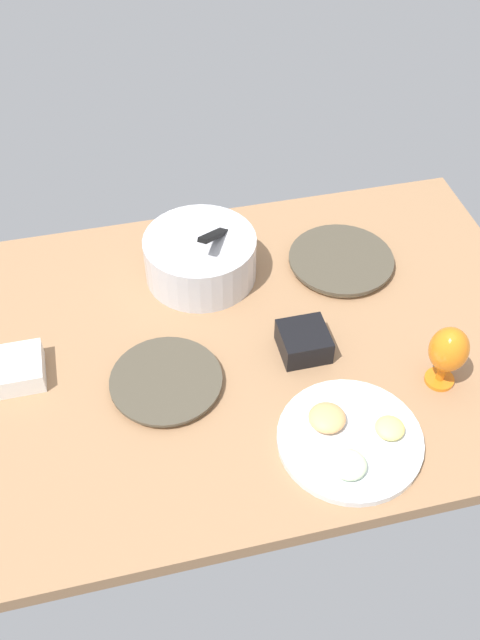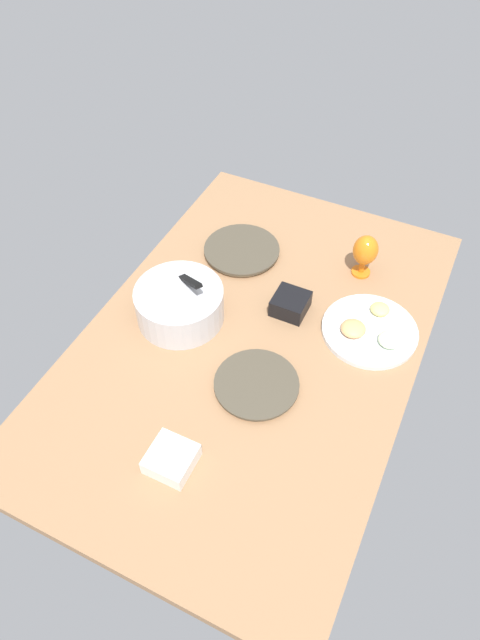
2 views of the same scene
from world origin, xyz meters
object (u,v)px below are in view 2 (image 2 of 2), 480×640
Objects in this scene: fruit_platter at (370,330)px; hurricane_glass_orange at (365,251)px; dinner_plate_right at (242,251)px; mixing_bowl at (180,303)px; square_bowl_black at (291,303)px; square_bowl_white at (171,458)px; dinner_plate_left at (256,385)px.

hurricane_glass_orange is (25.99, 11.28, 8.90)cm from fruit_platter.
dinner_plate_right is 38.12cm from mixing_bowl.
square_bowl_black is 0.93× the size of square_bowl_white.
mixing_bowl is 67.16cm from hurricane_glass_orange.
dinner_plate_right is 33.16cm from square_bowl_black.
hurricane_glass_orange reaches higher than fruit_platter.
dinner_plate_right is 2.31× the size of square_bowl_white.
mixing_bowl reaches higher than square_bowl_white.
dinner_plate_left is 2.12× the size of square_bowl_white.
square_bowl_black reaches higher than dinner_plate_right.
hurricane_glass_orange reaches higher than dinner_plate_left.
dinner_plate_left is 0.92× the size of dinner_plate_right.
fruit_platter reaches higher than dinner_plate_right.
dinner_plate_right is at bearing 55.31° from square_bowl_black.
dinner_plate_right is at bearing 72.88° from fruit_platter.
hurricane_glass_orange reaches higher than square_bowl_white.
fruit_platter is at bearing -156.55° from hurricane_glass_orange.
mixing_bowl reaches higher than dinner_plate_left.
dinner_plate_left is at bearing -175.18° from square_bowl_black.
square_bowl_black is at bearing -6.41° from square_bowl_white.
fruit_platter is 1.89× the size of hurricane_glass_orange.
hurricane_glass_orange is at bearing -12.23° from dinner_plate_left.
dinner_plate_left is 34.70cm from square_bowl_white.
square_bowl_black is at bearing 4.82° from dinner_plate_left.
square_bowl_black is (-27.98, 16.21, -6.80)cm from hurricane_glass_orange.
dinner_plate_left is 38.35cm from mixing_bowl.
dinner_plate_left is at bearing -113.38° from mixing_bowl.
mixing_bowl reaches higher than square_bowl_black.
dinner_plate_left is 43.36cm from fruit_platter.
square_bowl_black is at bearing 149.92° from hurricane_glass_orange.
mixing_bowl is at bearing 134.03° from hurricane_glass_orange.
mixing_bowl is 1.75× the size of hurricane_glass_orange.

